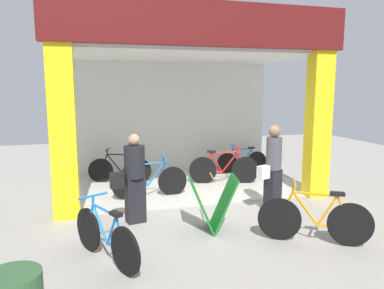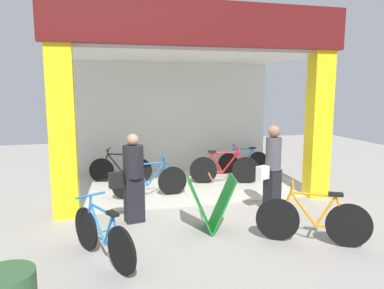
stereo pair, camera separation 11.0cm
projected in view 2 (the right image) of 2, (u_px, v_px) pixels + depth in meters
The scene contains 11 objects.
ground_plane at pixel (202, 205), 7.47m from camera, with size 19.48×19.48×0.00m, color #9E9991.
shop_facade at pixel (183, 99), 8.70m from camera, with size 5.94×3.54×4.01m.
bicycle_inside_0 at pixel (150, 181), 7.96m from camera, with size 1.67×0.46×0.92m.
bicycle_inside_1 at pixel (121, 169), 9.24m from camera, with size 1.56×0.50×0.88m.
bicycle_inside_2 at pixel (224, 169), 9.09m from camera, with size 1.71×0.56×0.97m.
bicycle_inside_3 at pixel (243, 161), 10.31m from camera, with size 1.51×0.41×0.83m.
bicycle_parked_0 at pixel (103, 237), 5.01m from camera, with size 0.80×1.46×0.90m.
bicycle_parked_1 at pixel (313, 220), 5.58m from camera, with size 1.54×0.87×0.95m.
sandwich_board_sign at pixel (211, 203), 6.10m from camera, with size 0.89×0.72×0.94m.
pedestrian_0 at pixel (272, 168), 7.02m from camera, with size 0.59×0.41×1.69m.
pedestrian_1 at pixel (133, 177), 6.43m from camera, with size 0.66×0.43×1.60m.
Camera 2 is at (-1.99, -6.91, 2.39)m, focal length 33.90 mm.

